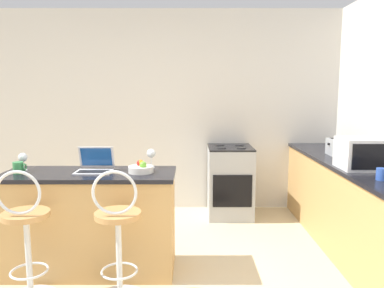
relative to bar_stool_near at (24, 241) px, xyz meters
The scene contains 14 objects.
wall_back 2.57m from the bar_stool_near, 72.67° to the left, with size 12.00×0.06×2.60m.
breakfast_bar 0.61m from the bar_stool_near, 56.14° to the left, with size 1.46×0.56×0.88m.
counter_right 2.92m from the bar_stool_near, 15.57° to the left, with size 0.64×3.05×0.88m.
bar_stool_near is the anchor object (origin of this frame).
bar_stool_far 0.67m from the bar_stool_near, ahead, with size 0.40×0.40×1.02m.
laptop 0.80m from the bar_stool_near, 55.31° to the left, with size 0.30×0.26×0.21m.
microwave 2.91m from the bar_stool_near, 13.16° to the left, with size 0.50×0.36×0.28m.
toaster 3.12m from the bar_stool_near, 25.90° to the left, with size 0.19×0.26×0.18m.
stove_range 2.60m from the bar_stool_near, 49.37° to the left, with size 0.54×0.61×0.89m.
wine_glass_short 0.81m from the bar_stool_near, 113.53° to the left, with size 0.08×0.08×0.16m.
mug_green 0.69m from the bar_stool_near, 117.44° to the left, with size 0.10×0.09×0.10m.
wine_glass_tall 1.22m from the bar_stool_near, 39.32° to the left, with size 0.08×0.08×0.17m.
fruit_bowl 1.02m from the bar_stool_near, 32.53° to the left, with size 0.21×0.21×0.10m.
mug_blue 2.73m from the bar_stool_near, ahead, with size 0.10×0.08×0.09m.
Camera 1 is at (0.49, -2.38, 1.57)m, focal length 35.00 mm.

